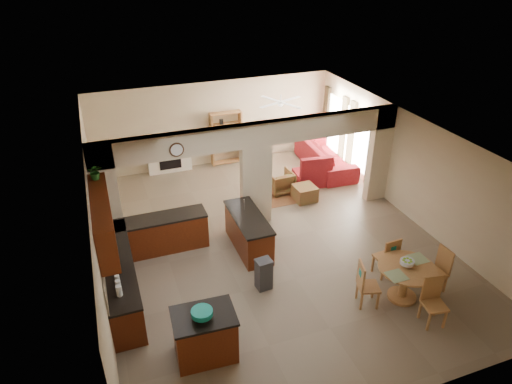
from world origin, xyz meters
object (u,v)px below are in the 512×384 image
object	(u,v)px
sofa	(325,156)
armchair	(280,182)
kitchen_island	(205,335)
dining_table	(405,278)

from	to	relation	value
sofa	armchair	world-z (taller)	sofa
kitchen_island	dining_table	xyz separation A→B (m)	(4.30, 0.05, 0.05)
dining_table	armchair	size ratio (longest dim) A/B	1.64
kitchen_island	dining_table	world-z (taller)	kitchen_island
kitchen_island	armchair	world-z (taller)	kitchen_island
kitchen_island	sofa	size ratio (longest dim) A/B	0.41
dining_table	sofa	size ratio (longest dim) A/B	0.42
sofa	armchair	xyz separation A→B (m)	(-2.05, -1.02, -0.08)
kitchen_island	sofa	distance (m)	8.52
sofa	armchair	size ratio (longest dim) A/B	3.89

